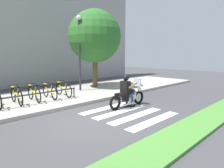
# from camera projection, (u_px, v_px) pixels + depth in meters

# --- Properties ---
(ground_plane) EXTENTS (48.00, 48.00, 0.00)m
(ground_plane) POSITION_uv_depth(u_px,v_px,m) (96.00, 119.00, 7.22)
(ground_plane) COLOR #424244
(grass_median) EXTENTS (24.00, 1.10, 0.08)m
(grass_median) POSITION_uv_depth(u_px,v_px,m) (169.00, 142.00, 5.20)
(grass_median) COLOR #4C8C38
(grass_median) RESTS_ON ground
(sidewalk) EXTENTS (24.00, 4.40, 0.15)m
(sidewalk) POSITION_uv_depth(u_px,v_px,m) (43.00, 99.00, 10.01)
(sidewalk) COLOR #A8A399
(sidewalk) RESTS_ON ground
(crosswalk_stripe_0) EXTENTS (2.80, 0.40, 0.01)m
(crosswalk_stripe_0) POSITION_uv_depth(u_px,v_px,m) (155.00, 120.00, 7.03)
(crosswalk_stripe_0) COLOR white
(crosswalk_stripe_0) RESTS_ON ground
(crosswalk_stripe_1) EXTENTS (2.80, 0.40, 0.01)m
(crosswalk_stripe_1) POSITION_uv_depth(u_px,v_px,m) (136.00, 116.00, 7.59)
(crosswalk_stripe_1) COLOR white
(crosswalk_stripe_1) RESTS_ON ground
(crosswalk_stripe_2) EXTENTS (2.80, 0.40, 0.01)m
(crosswalk_stripe_2) POSITION_uv_depth(u_px,v_px,m) (121.00, 111.00, 8.14)
(crosswalk_stripe_2) COLOR white
(crosswalk_stripe_2) RESTS_ON ground
(crosswalk_stripe_3) EXTENTS (2.80, 0.40, 0.01)m
(crosswalk_stripe_3) POSITION_uv_depth(u_px,v_px,m) (107.00, 108.00, 8.70)
(crosswalk_stripe_3) COLOR white
(crosswalk_stripe_3) RESTS_ON ground
(motorcycle) EXTENTS (2.13, 0.64, 1.21)m
(motorcycle) POSITION_uv_depth(u_px,v_px,m) (128.00, 97.00, 8.81)
(motorcycle) COLOR black
(motorcycle) RESTS_ON ground
(rider) EXTENTS (0.64, 0.55, 1.43)m
(rider) POSITION_uv_depth(u_px,v_px,m) (127.00, 89.00, 8.70)
(rider) COLOR black
(rider) RESTS_ON ground
(bicycle_2) EXTENTS (0.48, 1.69, 0.80)m
(bicycle_2) POSITION_uv_depth(u_px,v_px,m) (17.00, 96.00, 8.70)
(bicycle_2) COLOR black
(bicycle_2) RESTS_ON sidewalk
(bicycle_3) EXTENTS (0.48, 1.63, 0.79)m
(bicycle_3) POSITION_uv_depth(u_px,v_px,m) (34.00, 93.00, 9.25)
(bicycle_3) COLOR black
(bicycle_3) RESTS_ON sidewalk
(bicycle_4) EXTENTS (0.48, 1.64, 0.77)m
(bicycle_4) POSITION_uv_depth(u_px,v_px,m) (50.00, 91.00, 9.79)
(bicycle_4) COLOR black
(bicycle_4) RESTS_ON sidewalk
(bicycle_5) EXTENTS (0.48, 1.70, 0.79)m
(bicycle_5) POSITION_uv_depth(u_px,v_px,m) (64.00, 89.00, 10.34)
(bicycle_5) COLOR black
(bicycle_5) RESTS_ON sidewalk
(bike_rack) EXTENTS (4.48, 0.07, 0.49)m
(bike_rack) POSITION_uv_depth(u_px,v_px,m) (31.00, 95.00, 8.58)
(bike_rack) COLOR #333338
(bike_rack) RESTS_ON sidewalk
(street_lamp) EXTENTS (0.28, 0.28, 4.50)m
(street_lamp) POSITION_uv_depth(u_px,v_px,m) (79.00, 47.00, 11.71)
(street_lamp) COLOR #2D2D33
(street_lamp) RESTS_ON ground
(tree_near_rack) EXTENTS (3.39, 3.39, 5.14)m
(tree_near_rack) POSITION_uv_depth(u_px,v_px,m) (95.00, 36.00, 12.95)
(tree_near_rack) COLOR brown
(tree_near_rack) RESTS_ON ground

